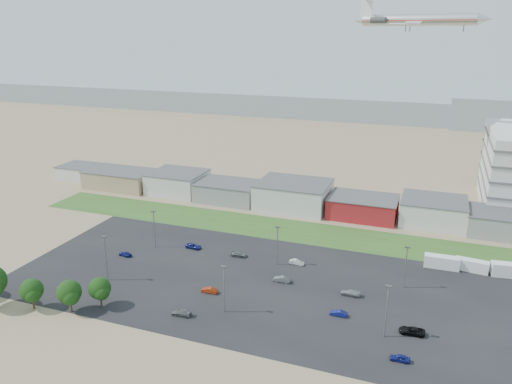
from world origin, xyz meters
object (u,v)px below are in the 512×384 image
at_px(parked_car_1, 339,313).
at_px(parked_car_4, 210,290).
at_px(parked_car_3, 181,313).
at_px(parked_car_9, 194,246).
at_px(parked_car_0, 412,331).
at_px(parked_car_2, 400,358).
at_px(airliner, 418,20).
at_px(parked_car_6, 239,254).
at_px(parked_car_5, 125,254).
at_px(parked_car_11, 297,262).
at_px(box_trailer_a, 442,262).
at_px(parked_car_7, 282,279).
at_px(parked_car_12, 350,293).
at_px(parked_car_10, 66,289).

distance_m(parked_car_1, parked_car_4, 27.80).
distance_m(parked_car_3, parked_car_9, 31.96).
height_order(parked_car_0, parked_car_3, parked_car_0).
height_order(parked_car_2, parked_car_3, parked_car_3).
xyz_separation_m(parked_car_1, parked_car_2, (12.61, -10.40, 0.01)).
height_order(airliner, parked_car_6, airliner).
bearing_deg(parked_car_9, parked_car_2, -113.30).
relative_size(parked_car_5, parked_car_11, 0.96).
bearing_deg(parked_car_6, box_trailer_a, -80.10).
height_order(parked_car_5, parked_car_6, parked_car_6).
relative_size(parked_car_6, parked_car_7, 1.05).
xyz_separation_m(parked_car_0, parked_car_1, (-13.97, 1.41, -0.09)).
bearing_deg(box_trailer_a, parked_car_3, -141.13).
distance_m(airliner, parked_car_5, 112.99).
xyz_separation_m(parked_car_7, parked_car_11, (0.74, 9.59, -0.07)).
xyz_separation_m(airliner, parked_car_1, (-4.86, -85.90, -56.27)).
bearing_deg(parked_car_4, parked_car_3, -8.37).
relative_size(parked_car_4, parked_car_12, 0.85).
relative_size(parked_car_9, parked_car_11, 1.17).
bearing_deg(parked_car_11, parked_car_1, -140.81).
height_order(parked_car_10, parked_car_12, parked_car_12).
height_order(box_trailer_a, parked_car_12, box_trailer_a).
bearing_deg(airliner, parked_car_2, -70.43).
distance_m(parked_car_9, parked_car_10, 33.34).
xyz_separation_m(parked_car_5, parked_car_10, (-1.71, -19.36, -0.04)).
bearing_deg(parked_car_10, parked_car_7, -70.67).
height_order(parked_car_6, parked_car_7, parked_car_7).
distance_m(parked_car_7, parked_car_11, 9.62).
bearing_deg(parked_car_5, parked_car_0, 89.54).
bearing_deg(parked_car_10, parked_car_3, -96.01).
distance_m(parked_car_4, parked_car_5, 29.16).
bearing_deg(parked_car_6, parked_car_0, -117.94).
bearing_deg(parked_car_0, parked_car_3, -80.54).
height_order(parked_car_0, parked_car_10, parked_car_0).
xyz_separation_m(parked_car_2, parked_car_11, (-26.57, 29.46, 0.01)).
distance_m(parked_car_0, parked_car_10, 71.73).
bearing_deg(parked_car_12, parked_car_1, -1.29).
height_order(parked_car_4, parked_car_11, parked_car_4).
height_order(parked_car_2, parked_car_12, parked_car_12).
xyz_separation_m(parked_car_1, parked_car_6, (-28.75, 18.31, 0.04)).
height_order(parked_car_1, parked_car_5, parked_car_5).
height_order(parked_car_3, parked_car_6, parked_car_6).
xyz_separation_m(parked_car_0, parked_car_2, (-1.36, -8.99, -0.08)).
bearing_deg(parked_car_9, parked_car_12, -98.28).
bearing_deg(parked_car_3, airliner, 157.41).
relative_size(box_trailer_a, parked_car_6, 1.90).
bearing_deg(parked_car_11, parked_car_5, 107.04).
height_order(box_trailer_a, airliner, airliner).
height_order(parked_car_2, parked_car_9, parked_car_9).
height_order(parked_car_1, parked_car_11, parked_car_11).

